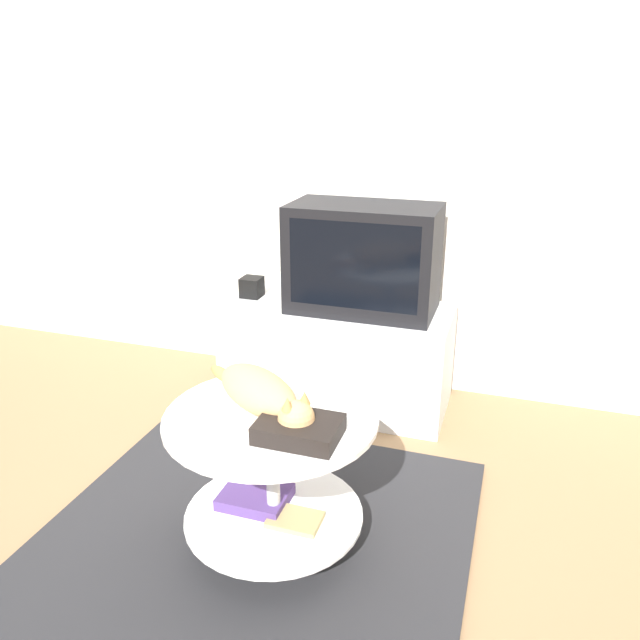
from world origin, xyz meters
name	(u,v)px	position (x,y,z in m)	size (l,w,h in m)	color
ground_plane	(244,556)	(0.00, 0.00, 0.00)	(12.00, 12.00, 0.00)	#93704C
wall_back	(364,120)	(0.00, 1.45, 1.30)	(8.00, 0.05, 2.60)	silver
rug	(244,554)	(0.00, 0.00, 0.01)	(1.43, 1.52, 0.02)	#28282B
tv_stand	(337,355)	(-0.02, 1.13, 0.24)	(1.05, 0.47, 0.49)	white
tv	(363,259)	(0.09, 1.14, 0.73)	(0.66, 0.36, 0.48)	black
speaker	(252,287)	(-0.46, 1.15, 0.53)	(0.10, 0.10, 0.10)	black
coffee_table	(271,467)	(0.07, 0.08, 0.31)	(0.66, 0.66, 0.49)	#B2B2B7
dvd_box	(299,429)	(0.21, -0.02, 0.53)	(0.24, 0.17, 0.05)	black
cat	(262,393)	(0.05, 0.09, 0.57)	(0.48, 0.36, 0.13)	tan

